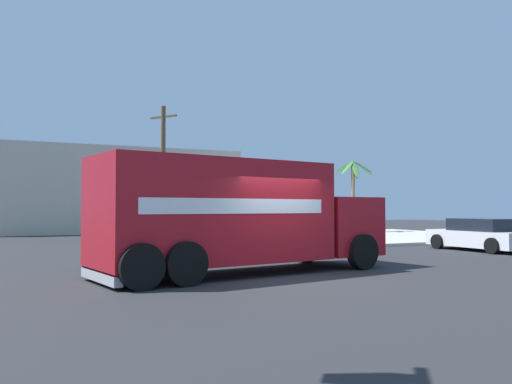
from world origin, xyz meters
name	(u,v)px	position (x,y,z in m)	size (l,w,h in m)	color
ground_plane	(287,278)	(0.00, 0.00, 0.00)	(100.00, 100.00, 0.00)	#2B2B2D
sidewalk_corner_far	(378,236)	(13.75, 13.75, 0.07)	(12.93, 12.93, 0.14)	beige
delivery_truck	(237,216)	(-0.77, 1.35, 1.54)	(8.45, 3.97, 2.95)	#AD141E
sedan_white	(481,235)	(11.19, 3.97, 0.63)	(2.11, 4.33, 1.31)	white
palm_tree_far	(353,182)	(15.02, 17.95, 3.52)	(2.97, 2.87, 4.85)	#7A6647
utility_pole	(163,168)	(2.79, 21.79, 4.34)	(1.31, 1.90, 8.40)	brown
building_backdrop	(107,191)	(0.16, 27.21, 2.99)	(18.43, 6.00, 5.97)	beige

